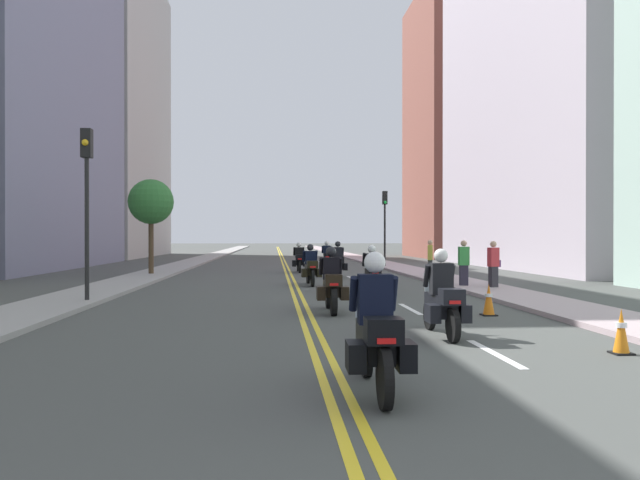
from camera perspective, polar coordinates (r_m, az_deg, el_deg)
ground_plane at (r=49.49m, az=-3.50°, el=-1.88°), size 264.00×264.00×0.00m
sidewalk_left at (r=49.83m, az=-11.09°, el=-1.80°), size 2.15×144.00×0.12m
sidewalk_right at (r=50.03m, az=4.07°, el=-1.78°), size 2.15×144.00×0.12m
centreline_yellow_inner at (r=49.49m, az=-3.64°, el=-1.87°), size 0.12×132.00×0.01m
centreline_yellow_outer at (r=49.50m, az=-3.36°, el=-1.87°), size 0.12×132.00×0.01m
lane_dashes_white at (r=30.71m, az=2.20°, el=-3.18°), size 0.14×56.40×0.01m
building_left_1 at (r=42.55m, az=-27.20°, el=16.08°), size 8.63×21.06×26.94m
building_right_1 at (r=42.06m, az=22.52°, el=19.60°), size 9.77×21.65×31.59m
building_left_2 at (r=62.85m, az=-19.41°, el=11.31°), size 8.89×20.53×27.82m
building_right_2 at (r=58.26m, az=12.37°, el=10.35°), size 6.92×12.31×24.12m
motorcycle_0 at (r=7.30m, az=5.26°, el=-8.94°), size 0.77×2.24×1.68m
motorcycle_1 at (r=11.57m, az=11.40°, el=-5.63°), size 0.76×2.16×1.64m
motorcycle_2 at (r=15.00m, az=1.07°, el=-4.32°), size 0.77×2.20×1.62m
motorcycle_3 at (r=19.73m, az=4.91°, el=-3.20°), size 0.77×2.13×1.60m
motorcycle_4 at (r=23.38m, az=-0.89°, el=-2.65°), size 0.78×2.21×1.59m
motorcycle_5 at (r=27.86m, az=1.70°, el=-2.17°), size 0.76×2.18×1.67m
motorcycle_6 at (r=32.03m, az=-1.98°, el=-1.87°), size 0.77×2.07×1.59m
motorcycle_7 at (r=35.69m, az=0.64°, el=-1.64°), size 0.78×2.22×1.64m
traffic_cone_0 at (r=10.85m, az=26.37°, el=-7.67°), size 0.31×0.31×0.73m
traffic_cone_1 at (r=14.99m, az=15.52°, el=-5.40°), size 0.34×0.34×0.76m
traffic_light_near at (r=18.07m, az=-21.00°, el=4.97°), size 0.28×0.38×4.85m
traffic_light_far at (r=36.72m, az=6.09°, el=2.34°), size 0.28×0.38×4.62m
pedestrian_0 at (r=21.98m, az=15.93°, el=-2.25°), size 0.51×0.33×1.72m
pedestrian_1 at (r=27.48m, az=10.27°, el=-1.73°), size 0.30×0.50×1.73m
pedestrian_2 at (r=22.46m, az=13.31°, el=-2.17°), size 0.37×0.23×1.74m
street_tree_0 at (r=30.16m, az=-15.54°, el=3.41°), size 2.14×2.14×4.62m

